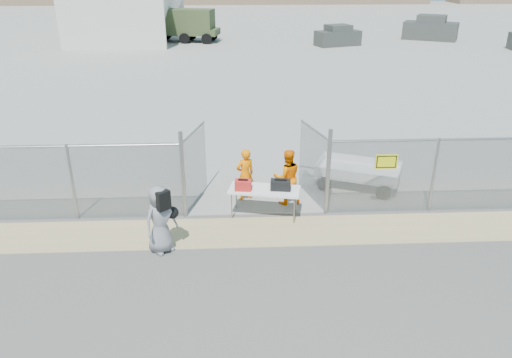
{
  "coord_description": "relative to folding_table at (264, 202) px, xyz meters",
  "views": [
    {
      "loc": [
        -0.63,
        -10.59,
        6.63
      ],
      "look_at": [
        0.0,
        2.0,
        1.1
      ],
      "focal_mm": 35.0,
      "sensor_mm": 36.0,
      "label": 1
    }
  ],
  "objects": [
    {
      "name": "parked_vehicle_mid",
      "position": [
        17.28,
        33.47,
        0.64
      ],
      "size": [
        5.11,
        4.03,
        2.11
      ],
      "primitive_type": null,
      "rotation": [
        0.0,
        0.0,
        -0.48
      ],
      "color": "#393D39",
      "rests_on": "ground"
    },
    {
      "name": "security_worker_right",
      "position": [
        0.71,
        0.76,
        0.43
      ],
      "size": [
        0.9,
        0.74,
        1.69
      ],
      "primitive_type": "imported",
      "rotation": [
        0.0,
        0.0,
        3.28
      ],
      "color": "#FE7700",
      "rests_on": "ground"
    },
    {
      "name": "black_duffel",
      "position": [
        0.44,
        -0.05,
        0.55
      ],
      "size": [
        0.59,
        0.39,
        0.27
      ],
      "primitive_type": "cube",
      "rotation": [
        0.0,
        0.0,
        -0.13
      ],
      "color": "black",
      "rests_on": "folding_table"
    },
    {
      "name": "security_worker_left",
      "position": [
        -0.5,
        1.09,
        0.39
      ],
      "size": [
        0.69,
        0.6,
        1.6
      ],
      "primitive_type": "imported",
      "rotation": [
        0.0,
        0.0,
        3.58
      ],
      "color": "#FE7700",
      "rests_on": "ground"
    },
    {
      "name": "chain_link_fence",
      "position": [
        -0.23,
        0.08,
        0.68
      ],
      "size": [
        40.0,
        0.2,
        2.2
      ],
      "primitive_type": null,
      "color": "gray",
      "rests_on": "ground"
    },
    {
      "name": "orange_bag",
      "position": [
        -0.59,
        -0.02,
        0.55
      ],
      "size": [
        0.48,
        0.35,
        0.28
      ],
      "primitive_type": "cube",
      "rotation": [
        0.0,
        0.0,
        -0.13
      ],
      "color": "red",
      "rests_on": "folding_table"
    },
    {
      "name": "visitor",
      "position": [
        -2.65,
        -1.73,
        0.46
      ],
      "size": [
        1.01,
        0.98,
        1.75
      ],
      "primitive_type": "imported",
      "rotation": [
        0.0,
        0.0,
        0.72
      ],
      "color": "slate",
      "rests_on": "ground"
    },
    {
      "name": "military_truck",
      "position": [
        -4.8,
        33.36,
        0.97
      ],
      "size": [
        6.13,
        3.26,
        2.78
      ],
      "primitive_type": null,
      "rotation": [
        0.0,
        0.0,
        -0.2
      ],
      "color": "#3A4827",
      "rests_on": "ground"
    },
    {
      "name": "utility_trailer",
      "position": [
        3.12,
        1.89,
        -0.01
      ],
      "size": [
        3.74,
        2.91,
        0.81
      ],
      "primitive_type": null,
      "rotation": [
        0.0,
        0.0,
        -0.41
      ],
      "color": "white",
      "rests_on": "ground"
    },
    {
      "name": "parked_vehicle_near",
      "position": [
        8.2,
        30.43,
        0.42
      ],
      "size": [
        4.06,
        2.8,
        1.68
      ],
      "primitive_type": null,
      "rotation": [
        0.0,
        0.0,
        0.33
      ],
      "color": "#393D39",
      "rests_on": "ground"
    },
    {
      "name": "folding_table",
      "position": [
        0.0,
        0.0,
        0.0
      ],
      "size": [
        2.08,
        1.2,
        0.83
      ],
      "primitive_type": null,
      "rotation": [
        0.0,
        0.0,
        -0.21
      ],
      "color": "white",
      "rests_on": "ground"
    },
    {
      "name": "tarmac_inside",
      "position": [
        -0.23,
        40.08,
        -0.41
      ],
      "size": [
        160.0,
        80.0,
        0.01
      ],
      "primitive_type": "cube",
      "color": "gray",
      "rests_on": "ground"
    },
    {
      "name": "dirt_strip",
      "position": [
        -0.23,
        -0.92,
        -0.41
      ],
      "size": [
        44.0,
        1.6,
        0.01
      ],
      "primitive_type": "cube",
      "color": "tan",
      "rests_on": "ground"
    },
    {
      "name": "ground",
      "position": [
        -0.23,
        -1.92,
        -0.42
      ],
      "size": [
        160.0,
        160.0,
        0.0
      ],
      "primitive_type": "plane",
      "color": "#424040"
    }
  ]
}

